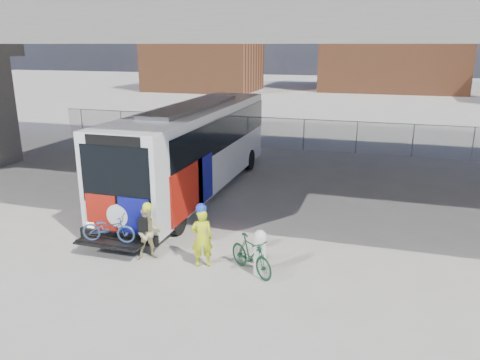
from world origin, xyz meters
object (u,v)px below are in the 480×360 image
at_px(bike_parked, 251,255).
at_px(bus, 194,143).
at_px(cyclist_hivis, 202,236).
at_px(cyclist_tan, 149,232).
at_px(bollard, 260,251).

bearing_deg(bike_parked, bus, 70.52).
height_order(cyclist_hivis, cyclist_tan, cyclist_hivis).
xyz_separation_m(cyclist_hivis, cyclist_tan, (-1.63, -0.00, -0.08)).
bearing_deg(cyclist_tan, bollard, -31.79).
relative_size(bollard, bike_parked, 0.73).
distance_m(bus, cyclist_hivis, 7.02).
bearing_deg(bus, cyclist_tan, -79.75).
xyz_separation_m(bus, bike_parked, (4.19, -6.33, -1.58)).
bearing_deg(bike_parked, cyclist_hivis, 127.01).
distance_m(cyclist_hivis, bike_parked, 1.46).
height_order(bus, cyclist_tan, bus).
bearing_deg(bus, bollard, -54.98).
height_order(bollard, cyclist_hivis, cyclist_hivis).
relative_size(cyclist_hivis, bike_parked, 1.06).
bearing_deg(bike_parked, cyclist_tan, 127.09).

